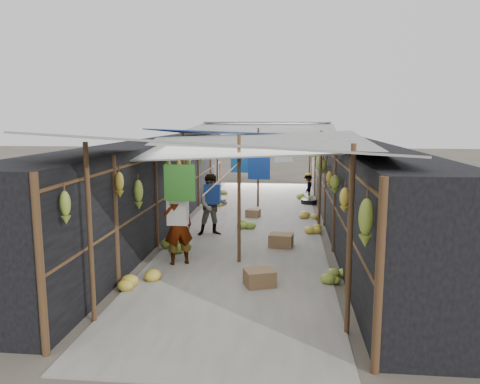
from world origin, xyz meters
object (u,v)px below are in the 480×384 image
(black_basin, at_px, (309,202))
(shopper_blue, at_px, (212,205))
(vendor_elderly, at_px, (178,226))
(vendor_seated, at_px, (308,187))
(crate_near, at_px, (260,278))

(black_basin, height_order, shopper_blue, shopper_blue)
(vendor_elderly, xyz_separation_m, vendor_seated, (2.89, 7.87, -0.34))
(crate_near, height_order, vendor_seated, vendor_seated)
(black_basin, bearing_deg, shopper_blue, -119.62)
(vendor_elderly, distance_m, vendor_seated, 8.39)
(crate_near, bearing_deg, shopper_blue, 90.95)
(crate_near, xyz_separation_m, vendor_elderly, (-1.69, 1.07, 0.64))
(crate_near, xyz_separation_m, shopper_blue, (-1.39, 3.50, 0.62))
(black_basin, relative_size, vendor_elderly, 0.34)
(vendor_elderly, distance_m, shopper_blue, 2.44)
(crate_near, bearing_deg, vendor_seated, 61.57)
(vendor_seated, bearing_deg, black_basin, 11.07)
(crate_near, height_order, shopper_blue, shopper_blue)
(crate_near, distance_m, shopper_blue, 3.82)
(shopper_blue, bearing_deg, crate_near, -84.48)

